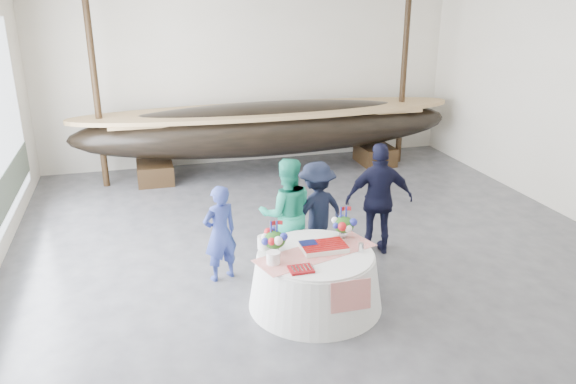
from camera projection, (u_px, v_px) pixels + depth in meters
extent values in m
cube|color=#3D3D42|center=(331.00, 266.00, 8.79)|extent=(10.00, 12.00, 0.01)
cube|color=silver|center=(250.00, 70.00, 13.45)|extent=(10.00, 0.02, 4.50)
cylinder|color=black|center=(95.00, 83.00, 11.58)|extent=(0.14, 0.14, 4.50)
cylinder|color=black|center=(404.00, 70.00, 13.32)|extent=(0.14, 0.14, 4.50)
cube|color=black|center=(155.00, 172.00, 12.54)|extent=(0.78, 1.00, 0.44)
cube|color=black|center=(375.00, 154.00, 13.86)|extent=(0.78, 1.00, 0.44)
ellipsoid|color=black|center=(270.00, 128.00, 12.92)|extent=(8.87, 1.77, 1.22)
cube|color=#9E7A4C|center=(270.00, 114.00, 12.80)|extent=(7.09, 1.16, 0.07)
cone|color=white|center=(315.00, 280.00, 7.60)|extent=(1.82, 1.82, 0.75)
cylinder|color=white|center=(316.00, 254.00, 7.47)|extent=(1.54, 1.54, 0.04)
cube|color=red|center=(316.00, 253.00, 7.46)|extent=(1.77, 1.03, 0.01)
cube|color=white|center=(324.00, 247.00, 7.53)|extent=(0.60, 0.40, 0.07)
cylinder|color=white|center=(273.00, 258.00, 7.14)|extent=(0.18, 0.18, 0.16)
cylinder|color=white|center=(264.00, 242.00, 7.56)|extent=(0.18, 0.18, 0.17)
cube|color=#670B09|center=(301.00, 269.00, 6.99)|extent=(0.30, 0.24, 0.03)
cone|color=silver|center=(361.00, 247.00, 7.48)|extent=(0.09, 0.09, 0.12)
imported|color=navy|center=(220.00, 233.00, 8.17)|extent=(0.62, 0.52, 1.47)
imported|color=#1D9977|center=(287.00, 214.00, 8.51)|extent=(0.92, 0.75, 1.75)
imported|color=black|center=(316.00, 211.00, 8.80)|extent=(1.16, 0.87, 1.60)
imported|color=black|center=(379.00, 199.00, 8.95)|extent=(1.15, 0.65, 1.84)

